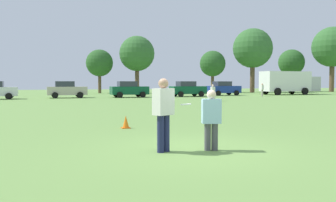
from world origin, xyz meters
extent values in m
plane|color=#6B9347|center=(0.00, 0.00, 0.00)|extent=(154.47, 154.47, 0.00)
cylinder|color=#1E234C|center=(-0.92, -0.04, 0.46)|extent=(0.17, 0.17, 0.92)
cylinder|color=#1E234C|center=(-0.75, 0.05, 0.46)|extent=(0.17, 0.17, 0.92)
cube|color=silver|center=(-0.84, 0.01, 1.25)|extent=(0.58, 0.50, 0.66)
sphere|color=tan|center=(-0.84, 0.01, 1.70)|extent=(0.25, 0.25, 0.25)
cylinder|color=#4C4C51|center=(0.47, -0.18, 0.35)|extent=(0.16, 0.16, 0.69)
cylinder|color=#4C4C51|center=(0.29, -0.14, 0.35)|extent=(0.16, 0.16, 0.69)
cube|color=#9EC6E5|center=(0.38, -0.16, 1.00)|extent=(0.52, 0.38, 0.62)
sphere|color=beige|center=(0.38, -0.16, 1.42)|extent=(0.24, 0.24, 0.24)
cylinder|color=white|center=(-0.31, -0.15, 1.19)|extent=(0.27, 0.27, 0.06)
cube|color=#D8590C|center=(-0.83, 4.85, 0.01)|extent=(0.32, 0.32, 0.03)
cone|color=orange|center=(-0.83, 4.85, 0.26)|extent=(0.24, 0.24, 0.45)
cylinder|color=black|center=(-7.67, 32.46, 0.33)|extent=(0.67, 0.24, 0.66)
cylinder|color=black|center=(-7.61, 30.46, 0.33)|extent=(0.67, 0.24, 0.66)
cube|color=#B7AD99|center=(-1.93, 32.55, 0.78)|extent=(4.26, 1.93, 0.90)
cube|color=#2D333D|center=(-2.18, 32.54, 1.50)|extent=(2.05, 1.70, 0.64)
cylinder|color=black|center=(-0.66, 33.59, 0.33)|extent=(0.67, 0.24, 0.66)
cylinder|color=black|center=(-0.59, 31.59, 0.33)|extent=(0.67, 0.24, 0.66)
cylinder|color=black|center=(-3.26, 33.50, 0.33)|extent=(0.67, 0.24, 0.66)
cylinder|color=black|center=(-3.20, 31.51, 0.33)|extent=(0.67, 0.24, 0.66)
cube|color=#0C4C2D|center=(4.83, 31.70, 0.78)|extent=(4.26, 1.93, 0.90)
cube|color=#2D333D|center=(4.58, 31.69, 1.50)|extent=(2.05, 1.70, 0.64)
cylinder|color=black|center=(6.10, 32.74, 0.33)|extent=(0.67, 0.24, 0.66)
cylinder|color=black|center=(6.16, 30.74, 0.33)|extent=(0.67, 0.24, 0.66)
cylinder|color=black|center=(3.50, 32.65, 0.33)|extent=(0.67, 0.24, 0.66)
cylinder|color=black|center=(3.56, 30.66, 0.33)|extent=(0.67, 0.24, 0.66)
cube|color=#0C4C2D|center=(11.95, 31.80, 0.78)|extent=(4.26, 1.93, 0.90)
cube|color=#2D333D|center=(11.70, 31.79, 1.50)|extent=(2.05, 1.70, 0.64)
cylinder|color=black|center=(13.22, 32.84, 0.33)|extent=(0.67, 0.24, 0.66)
cylinder|color=black|center=(13.29, 30.84, 0.33)|extent=(0.67, 0.24, 0.66)
cylinder|color=black|center=(10.62, 32.76, 0.33)|extent=(0.67, 0.24, 0.66)
cylinder|color=black|center=(10.69, 30.76, 0.33)|extent=(0.67, 0.24, 0.66)
cube|color=navy|center=(17.73, 33.87, 0.78)|extent=(4.26, 1.93, 0.90)
cube|color=#2D333D|center=(17.48, 33.87, 1.50)|extent=(2.05, 1.70, 0.64)
cylinder|color=black|center=(18.99, 34.91, 0.33)|extent=(0.67, 0.24, 0.66)
cylinder|color=black|center=(19.06, 32.92, 0.33)|extent=(0.67, 0.24, 0.66)
cylinder|color=black|center=(16.39, 34.83, 0.33)|extent=(0.67, 0.24, 0.66)
cylinder|color=black|center=(16.46, 32.83, 0.33)|extent=(0.67, 0.24, 0.66)
cube|color=white|center=(27.06, 33.89, 1.83)|extent=(6.88, 2.72, 2.70)
cube|color=#B2B2B7|center=(31.26, 34.03, 1.48)|extent=(1.87, 2.36, 2.00)
cylinder|color=black|center=(29.23, 35.33, 0.48)|extent=(0.97, 0.31, 0.96)
cylinder|color=black|center=(29.32, 32.59, 0.48)|extent=(0.97, 0.31, 0.96)
cylinder|color=black|center=(24.81, 35.19, 0.48)|extent=(0.97, 0.31, 0.96)
cylinder|color=black|center=(24.90, 32.45, 0.48)|extent=(0.97, 0.31, 0.96)
cylinder|color=#1E234C|center=(10.57, 21.66, 0.38)|extent=(0.14, 0.14, 0.77)
cylinder|color=#1E234C|center=(10.43, 21.59, 0.38)|extent=(0.14, 0.14, 0.77)
cube|color=silver|center=(10.50, 21.62, 1.04)|extent=(0.48, 0.40, 0.54)
sphere|color=beige|center=(10.50, 21.62, 1.41)|extent=(0.21, 0.21, 0.21)
cylinder|color=gray|center=(20.64, 29.49, 0.40)|extent=(0.15, 0.15, 0.80)
cylinder|color=gray|center=(20.60, 29.33, 0.40)|extent=(0.15, 0.15, 0.80)
cube|color=silver|center=(20.62, 29.41, 1.08)|extent=(0.35, 0.48, 0.56)
sphere|color=#D8AD8C|center=(20.62, 29.41, 1.46)|extent=(0.22, 0.22, 0.22)
cylinder|color=brown|center=(3.54, 48.10, 1.46)|extent=(0.49, 0.49, 2.91)
sphere|color=#285623|center=(3.54, 48.10, 4.68)|extent=(4.16, 4.16, 4.16)
cylinder|color=brown|center=(9.21, 46.93, 1.92)|extent=(0.64, 0.64, 3.85)
sphere|color=#33662D|center=(9.21, 46.93, 6.18)|extent=(5.50, 5.50, 5.50)
cylinder|color=brown|center=(21.80, 46.19, 1.49)|extent=(0.50, 0.50, 2.97)
sphere|color=#285623|center=(21.80, 46.19, 4.78)|extent=(4.25, 4.25, 4.25)
cylinder|color=brown|center=(28.38, 44.69, 2.29)|extent=(0.76, 0.76, 4.58)
sphere|color=#33662D|center=(28.38, 44.69, 7.36)|extent=(6.54, 6.54, 6.54)
cylinder|color=brown|center=(38.56, 48.11, 1.67)|extent=(0.56, 0.56, 3.33)
sphere|color=#285623|center=(38.56, 48.11, 5.35)|extent=(4.76, 4.76, 4.76)
cylinder|color=brown|center=(43.54, 43.43, 2.46)|extent=(0.82, 0.82, 4.92)
sphere|color=#33662D|center=(43.54, 43.43, 7.91)|extent=(7.03, 7.03, 7.03)
camera|label=1|loc=(-3.44, -8.50, 1.74)|focal=38.62mm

